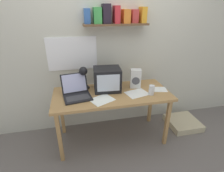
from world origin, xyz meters
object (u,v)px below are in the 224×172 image
object	(u,v)px
loose_paper_near_monitor	(137,93)
space_heater	(136,79)
laptop	(76,91)
printed_handout	(102,100)
corner_desk	(112,98)
juice_glass	(152,90)
open_notebook	(159,89)
desk_lamp	(84,73)
floor_cushion	(183,123)
crt_monitor	(107,79)

from	to	relation	value
loose_paper_near_monitor	space_heater	bearing A→B (deg)	78.75
laptop	printed_handout	distance (m)	0.35
corner_desk	juice_glass	size ratio (longest dim) A/B	12.05
space_heater	open_notebook	size ratio (longest dim) A/B	1.11
corner_desk	desk_lamp	distance (m)	0.49
laptop	corner_desk	bearing A→B (deg)	-11.60
juice_glass	space_heater	bearing A→B (deg)	117.43
open_notebook	floor_cushion	distance (m)	0.88
printed_handout	floor_cushion	bearing A→B (deg)	8.36
corner_desk	loose_paper_near_monitor	xyz separation A→B (m)	(0.31, -0.08, 0.07)
corner_desk	laptop	bearing A→B (deg)	177.63
crt_monitor	loose_paper_near_monitor	world-z (taller)	crt_monitor
desk_lamp	laptop	bearing A→B (deg)	-105.01
corner_desk	desk_lamp	xyz separation A→B (m)	(-0.34, 0.18, 0.31)
floor_cushion	space_heater	bearing A→B (deg)	175.44
desk_lamp	juice_glass	world-z (taller)	desk_lamp
corner_desk	crt_monitor	bearing A→B (deg)	111.40
crt_monitor	floor_cushion	xyz separation A→B (m)	(1.23, -0.07, -0.84)
open_notebook	floor_cushion	bearing A→B (deg)	7.78
juice_glass	crt_monitor	bearing A→B (deg)	154.36
crt_monitor	floor_cushion	bearing A→B (deg)	1.37
floor_cushion	corner_desk	bearing A→B (deg)	-177.99
corner_desk	juice_glass	bearing A→B (deg)	-16.65
desk_lamp	open_notebook	world-z (taller)	desk_lamp
space_heater	floor_cushion	distance (m)	1.17
juice_glass	space_heater	size ratio (longest dim) A/B	0.48
laptop	loose_paper_near_monitor	xyz separation A→B (m)	(0.77, -0.10, -0.06)
laptop	juice_glass	bearing A→B (deg)	-19.12
space_heater	loose_paper_near_monitor	size ratio (longest dim) A/B	0.81
corner_desk	open_notebook	distance (m)	0.65
juice_glass	open_notebook	xyz separation A→B (m)	(0.16, 0.11, -0.05)
laptop	juice_glass	distance (m)	0.95
laptop	printed_handout	xyz separation A→B (m)	(0.30, -0.17, -0.06)
space_heater	loose_paper_near_monitor	distance (m)	0.23
crt_monitor	printed_handout	xyz separation A→B (m)	(-0.12, -0.26, -0.15)
corner_desk	open_notebook	bearing A→B (deg)	-2.86
juice_glass	open_notebook	distance (m)	0.20
crt_monitor	printed_handout	bearing A→B (deg)	-109.20
space_heater	printed_handout	bearing A→B (deg)	-138.75
corner_desk	laptop	xyz separation A→B (m)	(-0.45, 0.02, 0.13)
laptop	loose_paper_near_monitor	world-z (taller)	laptop
laptop	floor_cushion	size ratio (longest dim) A/B	0.85
corner_desk	space_heater	distance (m)	0.42
corner_desk	open_notebook	world-z (taller)	open_notebook
corner_desk	floor_cushion	distance (m)	1.34
laptop	open_notebook	world-z (taller)	laptop
space_heater	desk_lamp	bearing A→B (deg)	-171.71
space_heater	printed_handout	xyz separation A→B (m)	(-0.51, -0.26, -0.13)
laptop	loose_paper_near_monitor	bearing A→B (deg)	-16.81
corner_desk	loose_paper_near_monitor	distance (m)	0.33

